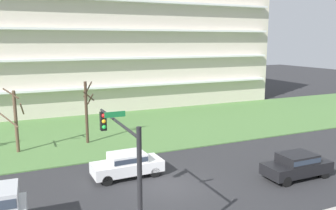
{
  "coord_description": "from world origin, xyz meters",
  "views": [
    {
      "loc": [
        -8.04,
        -17.55,
        8.49
      ],
      "look_at": [
        2.55,
        6.0,
        3.69
      ],
      "focal_mm": 37.26,
      "sensor_mm": 36.0,
      "label": 1
    }
  ],
  "objects_px": {
    "tree_center": "(87,111)",
    "sedan_black_center_left": "(297,165)",
    "traffic_signal_mast": "(123,157)",
    "tree_left": "(15,120)",
    "sedan_white_near_left": "(127,164)"
  },
  "relations": [
    {
      "from": "sedan_white_near_left",
      "to": "sedan_black_center_left",
      "type": "height_order",
      "value": "same"
    },
    {
      "from": "sedan_black_center_left",
      "to": "traffic_signal_mast",
      "type": "height_order",
      "value": "traffic_signal_mast"
    },
    {
      "from": "tree_left",
      "to": "sedan_white_near_left",
      "type": "xyz_separation_m",
      "value": [
        6.21,
        -7.94,
        -1.73
      ]
    },
    {
      "from": "sedan_black_center_left",
      "to": "tree_left",
      "type": "bearing_deg",
      "value": 141.74
    },
    {
      "from": "sedan_black_center_left",
      "to": "traffic_signal_mast",
      "type": "distance_m",
      "value": 12.63
    },
    {
      "from": "tree_left",
      "to": "sedan_white_near_left",
      "type": "height_order",
      "value": "tree_left"
    },
    {
      "from": "sedan_white_near_left",
      "to": "traffic_signal_mast",
      "type": "xyz_separation_m",
      "value": [
        -2.38,
        -7.11,
        3.0
      ]
    },
    {
      "from": "tree_center",
      "to": "sedan_black_center_left",
      "type": "bearing_deg",
      "value": -50.86
    },
    {
      "from": "tree_left",
      "to": "traffic_signal_mast",
      "type": "distance_m",
      "value": 15.58
    },
    {
      "from": "sedan_white_near_left",
      "to": "sedan_black_center_left",
      "type": "distance_m",
      "value": 10.61
    },
    {
      "from": "traffic_signal_mast",
      "to": "tree_left",
      "type": "bearing_deg",
      "value": 104.29
    },
    {
      "from": "tree_left",
      "to": "traffic_signal_mast",
      "type": "relative_size",
      "value": 0.91
    },
    {
      "from": "tree_center",
      "to": "sedan_white_near_left",
      "type": "xyz_separation_m",
      "value": [
        0.8,
        -8.29,
        -1.94
      ]
    },
    {
      "from": "tree_center",
      "to": "sedan_black_center_left",
      "type": "xyz_separation_m",
      "value": [
        10.4,
        -12.79,
        -1.94
      ]
    },
    {
      "from": "sedan_white_near_left",
      "to": "traffic_signal_mast",
      "type": "distance_m",
      "value": 8.07
    }
  ]
}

